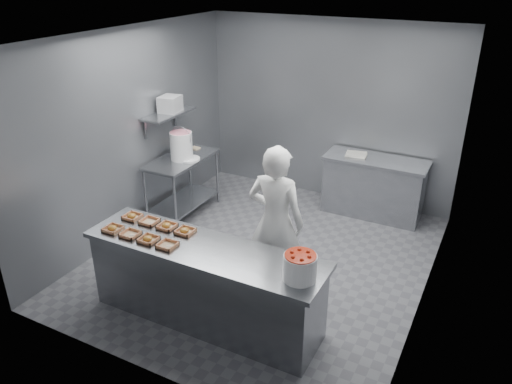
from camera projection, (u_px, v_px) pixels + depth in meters
floor at (263, 258)px, 6.52m from camera, size 4.50×4.50×0.00m
ceiling at (264, 36)px, 5.33m from camera, size 4.50×4.50×0.00m
wall_back at (329, 112)px, 7.73m from camera, size 4.00×0.04×2.80m
wall_left at (132, 134)px, 6.76m from camera, size 0.04×4.50×2.80m
wall_right at (438, 191)px, 5.09m from camera, size 0.04×4.50×2.80m
service_counter at (205, 284)px, 5.24m from camera, size 2.60×0.70×0.90m
prep_table at (183, 177)px, 7.44m from camera, size 0.60×1.20×0.90m
back_counter at (374, 187)px, 7.47m from camera, size 1.50×0.60×0.90m
wall_shelf at (168, 114)px, 7.10m from camera, size 0.35×0.90×0.03m
tray_0 at (113, 229)px, 5.35m from camera, size 0.19×0.18×0.06m
tray_1 at (130, 234)px, 5.25m from camera, size 0.19×0.18×0.04m
tray_2 at (148, 239)px, 5.15m from camera, size 0.19×0.18×0.06m
tray_3 at (167, 245)px, 5.05m from camera, size 0.19×0.18×0.04m
tray_4 at (132, 216)px, 5.61m from camera, size 0.19×0.18×0.06m
tray_5 at (149, 221)px, 5.51m from camera, size 0.19×0.18×0.04m
tray_6 at (167, 226)px, 5.41m from camera, size 0.19×0.18×0.06m
tray_7 at (185, 231)px, 5.31m from camera, size 0.19×0.18×0.06m
worker at (276, 222)px, 5.54m from camera, size 0.67×0.45×1.80m
strawberry_tub at (300, 266)px, 4.49m from camera, size 0.31×0.31×0.26m
glaze_bucket at (181, 145)px, 7.19m from camera, size 0.34×0.32×0.50m
bucket_lid at (189, 159)px, 7.25m from camera, size 0.39×0.39×0.02m
rag at (195, 148)px, 7.68m from camera, size 0.14×0.13×0.02m
appliance at (170, 104)px, 7.09m from camera, size 0.30×0.33×0.23m
paper_stack at (356, 154)px, 7.40m from camera, size 0.33×0.26×0.04m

